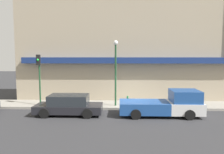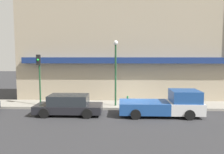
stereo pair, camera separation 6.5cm
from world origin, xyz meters
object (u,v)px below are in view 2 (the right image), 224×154
Objects in this scene: parked_car at (69,105)px; street_lamp at (116,65)px; fire_hydrant at (128,101)px; traffic_light at (39,71)px; pickup_truck at (166,105)px.

parked_car is 4.66m from street_lamp.
street_lamp is at bearing 32.38° from parked_car.
traffic_light reaches higher than fire_hydrant.
pickup_truck is at bearing -1.63° from parked_car.
pickup_truck reaches higher than parked_car.
street_lamp is at bearing 1.84° from traffic_light.
traffic_light is (-2.72, 1.94, 2.21)m from parked_car.
fire_hydrant is (4.10, 2.28, -0.14)m from parked_car.
traffic_light is at bearing 142.88° from parked_car.
pickup_truck is at bearing -11.77° from traffic_light.
traffic_light is at bearing -177.18° from fire_hydrant.
parked_car is 1.15× the size of traffic_light.
street_lamp is at bearing 146.91° from pickup_truck.
street_lamp reaches higher than traffic_light.
traffic_light is (-6.82, -0.34, 2.34)m from fire_hydrant.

